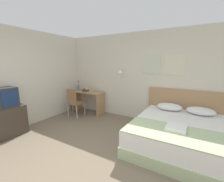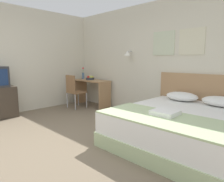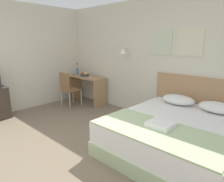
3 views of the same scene
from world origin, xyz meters
name	(u,v)px [view 2 (image 2 of 3)]	position (x,y,z in m)	size (l,w,h in m)	color
ground_plane	(46,149)	(0.00, 0.00, 0.00)	(24.00, 24.00, 0.00)	#756651
wall_back	(151,60)	(0.01, 2.75, 1.33)	(5.82, 0.31, 2.65)	beige
bed	(180,127)	(1.33, 1.63, 0.27)	(1.85, 2.07, 0.54)	#B2C693
headboard	(205,101)	(1.33, 2.69, 0.53)	(1.97, 0.06, 1.06)	#A87F56
pillow_left	(182,96)	(0.98, 2.40, 0.62)	(0.63, 0.43, 0.17)	white
pillow_right	(221,101)	(1.69, 2.40, 0.62)	(0.63, 0.43, 0.17)	white
throw_blanket	(162,118)	(1.33, 1.02, 0.55)	(1.79, 0.83, 0.02)	#B2C693
folded_towel_near_foot	(165,112)	(1.30, 1.17, 0.59)	(0.34, 0.33, 0.06)	white
desk	(92,88)	(-1.77, 2.42, 0.52)	(1.13, 0.48, 0.76)	#A87F56
desk_chair	(74,89)	(-1.87, 1.83, 0.54)	(0.43, 0.43, 0.93)	#8E6642
fruit_bowl	(90,78)	(-1.87, 2.43, 0.81)	(0.25, 0.24, 0.13)	#333842
flower_vase	(83,75)	(-2.24, 2.46, 0.89)	(0.07, 0.07, 0.35)	#4C7099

